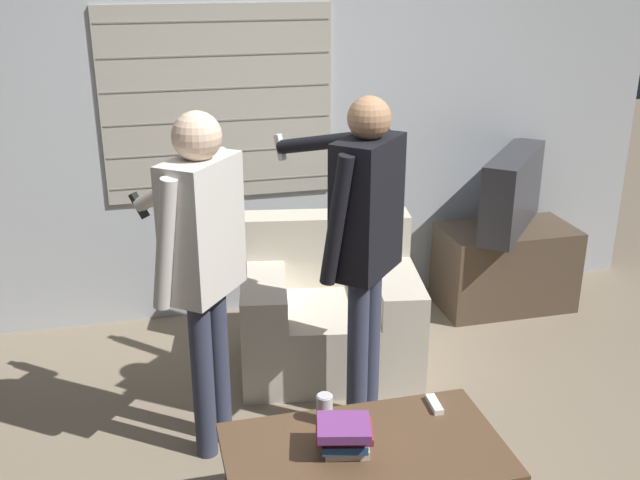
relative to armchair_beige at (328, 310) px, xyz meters
The scene contains 10 objects.
wall_back 1.28m from the armchair_beige, 106.69° to the left, with size 5.20×0.08×2.55m.
armchair_beige is the anchor object (origin of this frame).
coffee_table 1.40m from the armchair_beige, 98.72° to the right, with size 1.08×0.60×0.41m.
tv_stand 1.37m from the armchair_beige, 17.75° to the left, with size 0.86×0.46×0.54m.
tv 1.45m from the armchair_beige, 17.85° to the left, with size 0.70×0.77×0.50m.
person_left_standing 1.20m from the armchair_beige, 138.84° to the right, with size 0.50×0.72×1.60m.
person_right_standing 0.96m from the armchair_beige, 90.48° to the right, with size 0.52×0.78×1.63m.
book_stack 1.42m from the armchair_beige, 102.08° to the right, with size 0.25×0.23×0.14m.
soda_can 1.23m from the armchair_beige, 105.27° to the right, with size 0.07×0.07×0.13m.
spare_remote 1.20m from the armchair_beige, 82.64° to the right, with size 0.05×0.13×0.02m.
Camera 1 is at (-0.72, -2.44, 2.19)m, focal length 42.00 mm.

